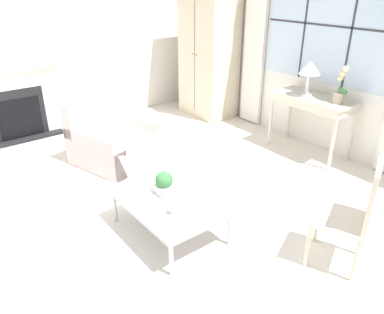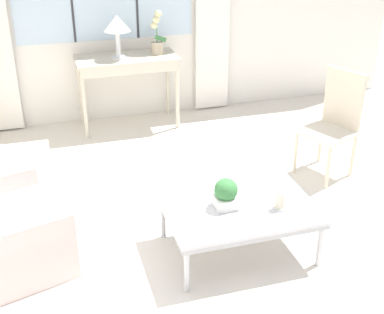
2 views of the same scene
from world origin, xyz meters
name	(u,v)px [view 1 (image 1 of 2)]	position (x,y,z in m)	size (l,w,h in m)	color
ground_plane	(139,212)	(0.00, 0.00, 0.00)	(14.00, 14.00, 0.00)	silver
wall_back_windowed	(326,48)	(0.00, 3.02, 1.40)	(7.20, 0.14, 2.80)	silver
wall_left	(68,38)	(-3.03, 0.60, 1.40)	(0.06, 7.20, 2.80)	silver
fireplace	(14,97)	(-2.91, -0.38, 0.65)	(0.34, 1.37, 1.95)	black
armoire	(209,50)	(-2.01, 2.64, 1.14)	(1.03, 0.67, 2.26)	beige
console_table	(313,103)	(0.15, 2.68, 0.73)	(1.11, 0.52, 0.82)	beige
table_lamp	(310,70)	(0.06, 2.64, 1.18)	(0.28, 0.28, 0.47)	silver
potted_orchid	(340,90)	(0.51, 2.70, 0.99)	(0.18, 0.14, 0.48)	tan
armchair_upholstered	(115,142)	(-1.31, 0.42, 0.26)	(1.17, 1.21, 0.83)	beige
side_chair_wooden	(355,211)	(1.80, 1.02, 0.56)	(0.58, 0.58, 1.00)	beige
coffee_table	(169,201)	(0.49, 0.07, 0.35)	(1.10, 0.76, 0.39)	#BCBCC1
potted_plant_small	(164,183)	(0.39, 0.09, 0.51)	(0.17, 0.17, 0.23)	white
pillar_candle	(175,209)	(0.75, -0.05, 0.46)	(0.10, 0.10, 0.15)	silver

